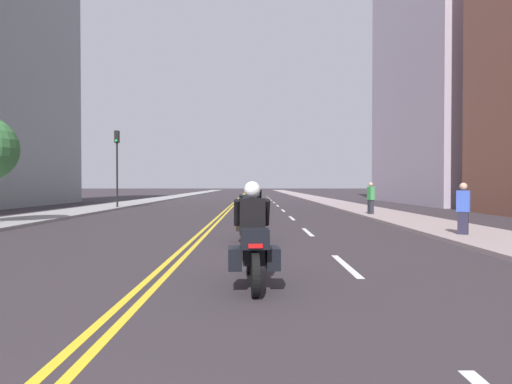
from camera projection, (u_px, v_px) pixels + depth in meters
ground_plane at (239, 199)px, 48.46m from camera, size 264.00×264.00×0.00m
sidewalk_left at (164, 198)px, 48.41m from camera, size 2.95×144.00×0.12m
sidewalk_right at (314, 198)px, 48.50m from camera, size 2.95×144.00×0.12m
centreline_yellow_inner at (238, 199)px, 48.46m from camera, size 0.12×132.00×0.01m
centreline_yellow_outer at (240, 199)px, 48.46m from camera, size 0.12×132.00×0.01m
lane_dashes_white at (280, 208)px, 29.48m from camera, size 0.14×56.40×0.01m
building_right_1 at (436, 39)px, 36.99m from camera, size 6.23×17.38×28.13m
motorcycle_0 at (253, 243)px, 6.77m from camera, size 0.78×2.25×1.64m
motorcycle_1 at (250, 219)px, 12.18m from camera, size 0.78×2.09×1.57m
motorcycle_2 at (255, 207)px, 17.69m from camera, size 0.77×2.17×1.68m
motorcycle_3 at (251, 202)px, 23.21m from camera, size 0.76×2.12×1.59m
motorcycle_4 at (252, 199)px, 28.82m from camera, size 0.77×2.32×1.68m
motorcycle_5 at (252, 196)px, 34.02m from camera, size 0.78×2.12×1.63m
motorcycle_6 at (251, 195)px, 39.61m from camera, size 0.76×2.11×1.64m
motorcycle_7 at (252, 194)px, 45.28m from camera, size 0.78×2.25×1.63m
traffic_light_near at (117, 156)px, 28.32m from camera, size 0.28×0.38×5.12m
pedestrian_0 at (371, 199)px, 21.68m from camera, size 0.31×0.41×1.71m
pedestrian_1 at (463, 210)px, 12.75m from camera, size 0.42×0.38×1.64m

